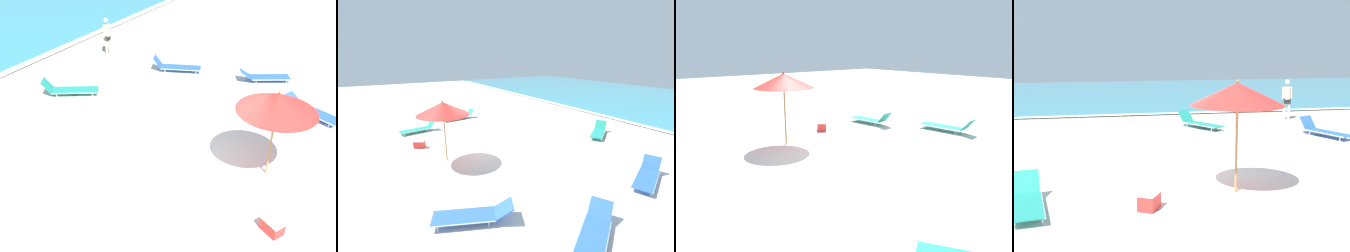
# 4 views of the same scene
# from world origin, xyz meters

# --- Properties ---
(ground_plane) EXTENTS (60.00, 60.00, 0.16)m
(ground_plane) POSITION_xyz_m (0.00, 0.01, -0.08)
(ground_plane) COLOR silver
(beach_umbrella) EXTENTS (2.07, 2.07, 2.54)m
(beach_umbrella) POSITION_xyz_m (0.47, -1.57, 2.21)
(beach_umbrella) COLOR #9E7547
(beach_umbrella) RESTS_ON ground_plane
(sun_lounger_under_umbrella) EXTENTS (0.87, 2.24, 0.61)m
(sun_lounger_under_umbrella) POSITION_xyz_m (-5.47, 1.03, 0.22)
(sun_lounger_under_umbrella) COLOR #1E8475
(sun_lounger_under_umbrella) RESTS_ON ground_plane
(sun_lounger_near_water_left) EXTENTS (0.86, 2.02, 0.61)m
(sun_lounger_near_water_left) POSITION_xyz_m (-3.99, -1.90, 0.22)
(sun_lounger_near_water_left) COLOR #1E8475
(sun_lounger_near_water_left) RESTS_ON ground_plane
(cooler_box) EXTENTS (0.55, 0.61, 0.37)m
(cooler_box) POSITION_xyz_m (-1.58, -2.29, 0.19)
(cooler_box) COLOR red
(cooler_box) RESTS_ON ground_plane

